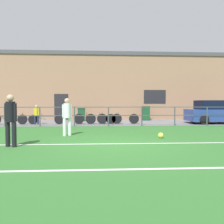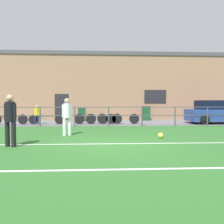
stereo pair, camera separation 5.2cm
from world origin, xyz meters
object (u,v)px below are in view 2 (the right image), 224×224
(bicycle_parked_0, at_px, (123,119))
(soccer_ball_match, at_px, (161,135))
(spectator_child, at_px, (37,113))
(bicycle_parked_2, at_px, (46,119))
(trash_bin_0, at_px, (146,113))
(player_striker, at_px, (67,114))
(bicycle_parked_3, at_px, (10,119))
(bicycle_parked_1, at_px, (91,119))
(trash_bin_1, at_px, (82,115))
(player_goalkeeper, at_px, (10,117))
(bicycle_parked_4, at_px, (104,119))
(parked_car_red, at_px, (219,112))

(bicycle_parked_0, bearing_deg, soccer_ball_match, -81.47)
(spectator_child, xyz_separation_m, bicycle_parked_0, (5.44, 0.09, -0.36))
(bicycle_parked_2, bearing_deg, trash_bin_0, 22.08)
(player_striker, relative_size, bicycle_parked_0, 0.73)
(bicycle_parked_0, distance_m, bicycle_parked_3, 7.16)
(bicycle_parked_1, xyz_separation_m, trash_bin_1, (-0.76, 2.41, 0.15))
(player_goalkeeper, xyz_separation_m, spectator_child, (-1.18, 7.31, -0.21))
(bicycle_parked_1, bearing_deg, soccer_ball_match, -63.62)
(soccer_ball_match, bearing_deg, bicycle_parked_0, 98.53)
(player_striker, height_order, bicycle_parked_4, player_striker)
(bicycle_parked_2, bearing_deg, bicycle_parked_3, -180.00)
(bicycle_parked_1, bearing_deg, parked_car_red, 0.28)
(player_goalkeeper, height_order, bicycle_parked_4, player_goalkeeper)
(player_goalkeeper, height_order, bicycle_parked_2, player_goalkeeper)
(bicycle_parked_4, bearing_deg, trash_bin_1, 123.68)
(parked_car_red, xyz_separation_m, bicycle_parked_2, (-11.34, -0.04, -0.41))
(player_goalkeeper, height_order, trash_bin_1, player_goalkeeper)
(player_striker, relative_size, trash_bin_0, 1.42)
(soccer_ball_match, bearing_deg, spectator_child, 137.27)
(bicycle_parked_1, bearing_deg, bicycle_parked_4, -0.00)
(bicycle_parked_1, distance_m, bicycle_parked_3, 5.11)
(bicycle_parked_2, xyz_separation_m, trash_bin_1, (2.06, 2.41, 0.18))
(spectator_child, relative_size, trash_bin_1, 1.25)
(bicycle_parked_2, distance_m, bicycle_parked_4, 3.66)
(soccer_ball_match, xyz_separation_m, spectator_child, (-6.33, 5.85, 0.61))
(bicycle_parked_0, height_order, bicycle_parked_2, bicycle_parked_0)
(player_striker, height_order, soccer_ball_match, player_striker)
(soccer_ball_match, relative_size, bicycle_parked_1, 0.10)
(spectator_child, height_order, bicycle_parked_3, spectator_child)
(player_goalkeeper, distance_m, bicycle_parked_3, 7.96)
(bicycle_parked_4, distance_m, trash_bin_0, 4.40)
(parked_car_red, relative_size, bicycle_parked_0, 1.99)
(soccer_ball_match, xyz_separation_m, bicycle_parked_0, (-0.89, 5.94, 0.25))
(bicycle_parked_3, bearing_deg, player_goalkeeper, -68.59)
(parked_car_red, xyz_separation_m, bicycle_parked_4, (-7.67, -0.04, -0.38))
(soccer_ball_match, distance_m, parked_car_red, 8.20)
(bicycle_parked_1, bearing_deg, bicycle_parked_3, 180.00)
(player_goalkeeper, xyz_separation_m, parked_car_red, (10.73, 7.44, -0.18))
(parked_car_red, height_order, bicycle_parked_0, parked_car_red)
(player_striker, bearing_deg, bicycle_parked_2, -97.93)
(bicycle_parked_2, bearing_deg, trash_bin_1, 49.54)
(player_striker, distance_m, trash_bin_0, 9.32)
(trash_bin_1, bearing_deg, bicycle_parked_1, -72.46)
(bicycle_parked_0, bearing_deg, spectator_child, -179.07)
(soccer_ball_match, distance_m, spectator_child, 8.64)
(parked_car_red, relative_size, trash_bin_0, 3.88)
(bicycle_parked_0, height_order, trash_bin_0, trash_bin_0)
(bicycle_parked_2, xyz_separation_m, bicycle_parked_3, (-2.29, -0.00, 0.01))
(player_striker, xyz_separation_m, trash_bin_1, (0.04, 7.42, -0.38))
(player_goalkeeper, bearing_deg, bicycle_parked_3, 132.69)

